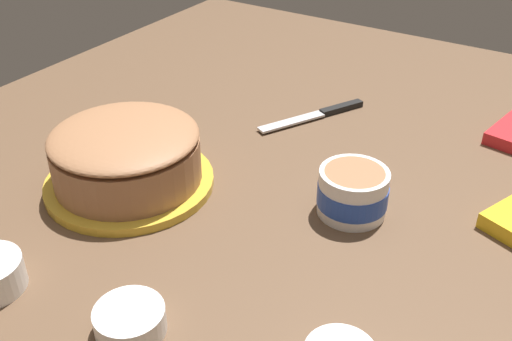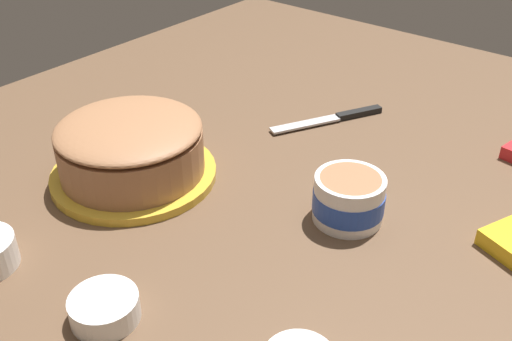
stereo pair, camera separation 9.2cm
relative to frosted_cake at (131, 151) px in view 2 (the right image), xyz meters
name	(u,v)px [view 2 (the right image)]	position (x,y,z in m)	size (l,w,h in m)	color
ground_plane	(324,196)	(0.15, -0.27, -0.05)	(1.54, 1.54, 0.00)	brown
frosted_cake	(131,151)	(0.00, 0.00, 0.00)	(0.27, 0.27, 0.11)	gold
frosting_tub	(349,198)	(0.12, -0.33, -0.01)	(0.11, 0.11, 0.07)	white
spreading_knife	(337,117)	(0.38, -0.15, -0.04)	(0.22, 0.13, 0.01)	silver
sprinkle_bowl_orange	(104,308)	(-0.23, -0.21, -0.03)	(0.08, 0.08, 0.03)	white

